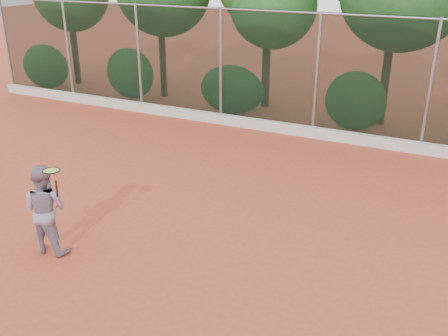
% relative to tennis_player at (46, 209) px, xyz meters
% --- Properties ---
extents(ground, '(80.00, 80.00, 0.00)m').
position_rel_tennis_player_xyz_m(ground, '(2.44, 1.08, -0.82)').
color(ground, '#B14529').
rests_on(ground, ground).
extents(concrete_curb, '(24.00, 0.20, 0.30)m').
position_rel_tennis_player_xyz_m(concrete_curb, '(2.44, 7.90, -0.67)').
color(concrete_curb, beige).
rests_on(concrete_curb, ground).
extents(tennis_player, '(0.84, 0.68, 1.64)m').
position_rel_tennis_player_xyz_m(tennis_player, '(0.00, 0.00, 0.00)').
color(tennis_player, gray).
rests_on(tennis_player, ground).
extents(chainlink_fence, '(24.09, 0.09, 3.50)m').
position_rel_tennis_player_xyz_m(chainlink_fence, '(2.44, 8.08, 1.04)').
color(chainlink_fence, black).
rests_on(chainlink_fence, ground).
extents(tennis_racket, '(0.35, 0.35, 0.51)m').
position_rel_tennis_player_xyz_m(tennis_racket, '(0.43, -0.15, 0.83)').
color(tennis_racket, black).
rests_on(tennis_racket, ground).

